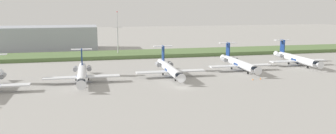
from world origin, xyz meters
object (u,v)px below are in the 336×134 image
(regional_jet_fifth, at_px, (296,58))
(antenna_mast, at_px, (118,38))
(regional_jet_second, at_px, (82,74))
(safety_cone_front_marker, at_px, (253,79))
(regional_jet_third, at_px, (170,69))
(regional_jet_fourth, at_px, (239,63))
(safety_cone_mid_marker, at_px, (261,78))

(regional_jet_fifth, relative_size, antenna_mast, 1.52)
(regional_jet_second, xyz_separation_m, safety_cone_front_marker, (52.63, -9.24, -2.26))
(regional_jet_fifth, distance_m, safety_cone_front_marker, 37.07)
(regional_jet_second, distance_m, regional_jet_third, 28.49)
(regional_jet_third, relative_size, regional_jet_fifth, 1.00)
(regional_jet_fifth, relative_size, safety_cone_front_marker, 56.36)
(regional_jet_second, xyz_separation_m, antenna_mast, (15.41, 51.45, 5.99))
(antenna_mast, xyz_separation_m, safety_cone_front_marker, (37.22, -60.70, -8.26))
(regional_jet_fourth, bearing_deg, antenna_mast, 132.67)
(regional_jet_fifth, bearing_deg, regional_jet_fourth, -168.78)
(safety_cone_front_marker, relative_size, safety_cone_mid_marker, 1.00)
(regional_jet_third, bearing_deg, regional_jet_fifth, 11.22)
(regional_jet_fourth, xyz_separation_m, safety_cone_front_marker, (-2.71, -17.38, -2.26))
(regional_jet_fourth, xyz_separation_m, regional_jet_fifth, (26.55, 5.27, 0.00))
(regional_jet_fourth, bearing_deg, safety_cone_front_marker, -98.85)
(antenna_mast, distance_m, safety_cone_front_marker, 71.68)
(regional_jet_fifth, height_order, safety_cone_front_marker, regional_jet_fifth)
(safety_cone_front_marker, bearing_deg, regional_jet_third, 153.65)
(regional_jet_fourth, distance_m, safety_cone_front_marker, 17.73)
(antenna_mast, bearing_deg, regional_jet_fifth, -29.79)
(regional_jet_second, relative_size, regional_jet_third, 1.00)
(regional_jet_fifth, relative_size, safety_cone_mid_marker, 56.36)
(regional_jet_third, height_order, regional_jet_fifth, same)
(regional_jet_third, distance_m, regional_jet_fifth, 54.58)
(regional_jet_second, xyz_separation_m, safety_cone_mid_marker, (55.58, -8.69, -2.26))
(regional_jet_third, height_order, safety_cone_mid_marker, regional_jet_third)
(regional_jet_fifth, xyz_separation_m, safety_cone_mid_marker, (-26.31, -22.09, -2.26))
(antenna_mast, distance_m, safety_cone_mid_marker, 72.79)
(regional_jet_third, bearing_deg, safety_cone_front_marker, -26.35)
(regional_jet_fourth, bearing_deg, regional_jet_second, -171.64)
(regional_jet_third, relative_size, antenna_mast, 1.52)
(regional_jet_second, height_order, safety_cone_mid_marker, regional_jet_second)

